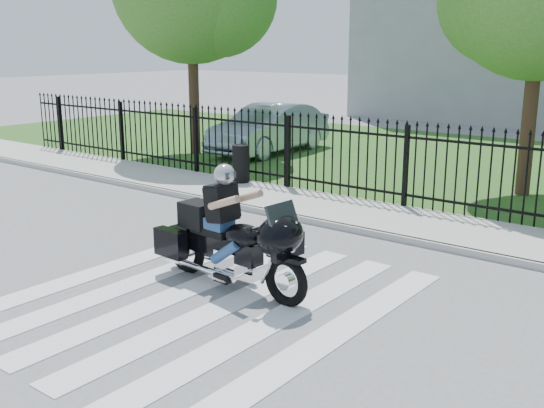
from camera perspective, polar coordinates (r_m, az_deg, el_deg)
The scene contains 9 objects.
ground at distance 8.82m, azimuth -6.12°, elevation -8.44°, with size 120.00×120.00×0.00m, color slate.
crosswalk at distance 8.82m, azimuth -6.12°, elevation -8.40°, with size 5.00×5.50×0.01m, color silver, non-canonical shape.
sidewalk at distance 12.68m, azimuth 9.70°, elevation -1.26°, with size 40.00×2.00×0.12m, color #ADAAA3.
curb at distance 11.83m, azimuth 7.40°, elevation -2.28°, with size 40.00×0.12×0.12m, color #ADAAA3.
grass_strip at distance 19.02m, azimuth 19.78°, elevation 3.05°, with size 40.00×12.00×0.02m, color #29531C.
iron_fence at distance 13.36m, azimuth 11.89°, elevation 3.13°, with size 26.00×0.04×1.80m.
motorcycle_rider at distance 9.03m, azimuth -3.95°, elevation -2.88°, with size 2.73×0.95×1.81m.
parked_car at distance 20.34m, azimuth -0.22°, elevation 6.77°, with size 1.63×4.67×1.54m, color #8E9EB2.
litter_bin at distance 15.46m, azimuth -2.82°, elevation 3.64°, with size 0.40×0.40×0.91m, color black.
Camera 1 is at (5.70, -5.83, 3.36)m, focal length 42.00 mm.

